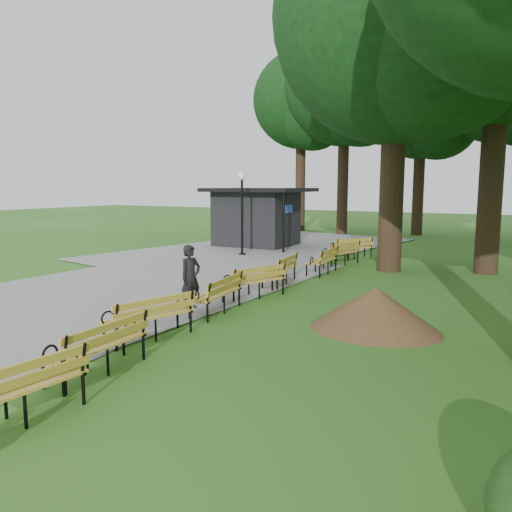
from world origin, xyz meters
The scene contains 17 objects.
ground centered at (0.00, 0.00, 0.00)m, with size 100.00×100.00×0.00m, color #2A641C.
path centered at (-4.00, 3.00, 0.03)m, with size 12.00×38.00×0.06m, color gray.
person centered at (-0.75, 2.95, 0.77)m, with size 0.56×0.37×1.55m, color black.
kiosk centered at (-5.62, 14.79, 1.40)m, with size 4.47×3.88×2.80m, color black, non-canonical shape.
lamp_post centered at (-4.45, 11.48, 2.46)m, with size 0.32×0.32×3.46m.
dirt_mound centered at (3.49, 3.44, 0.44)m, with size 2.25×2.25×0.89m, color #47301C.
bench_1 centered at (0.81, -2.72, 0.44)m, with size 1.90×0.64×0.88m, color gold, non-canonical shape.
bench_2 centered at (0.40, -1.02, 0.44)m, with size 1.90×0.64×0.88m, color gold, non-canonical shape.
bench_3 centered at (-0.10, 0.75, 0.44)m, with size 1.90×0.64×0.88m, color gold, non-canonical shape.
bench_4 centered at (-0.10, 3.03, 0.44)m, with size 1.90×0.64×0.88m, color gold, non-canonical shape.
bench_5 centered at (-0.12, 4.86, 0.44)m, with size 1.90×0.64×0.88m, color gold, non-canonical shape.
bench_6 centered at (-0.32, 6.70, 0.44)m, with size 1.90×0.64×0.88m, color gold, non-canonical shape.
bench_7 centered at (0.09, 9.03, 0.44)m, with size 1.90×0.64×0.88m, color gold, non-canonical shape.
bench_8 centered at (-0.05, 11.19, 0.44)m, with size 1.90×0.64×0.88m, color gold, non-canonical shape.
bench_9 centered at (-0.19, 12.81, 0.44)m, with size 1.90×0.64×0.88m, color gold, non-canonical shape.
lawn_tree_2 centered at (1.86, 10.76, 8.25)m, with size 8.13×8.13×12.36m.
lawn_tree_4 centered at (4.82, 11.81, 8.33)m, with size 7.19×7.19×11.98m.
Camera 1 is at (6.25, -6.36, 2.90)m, focal length 35.28 mm.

